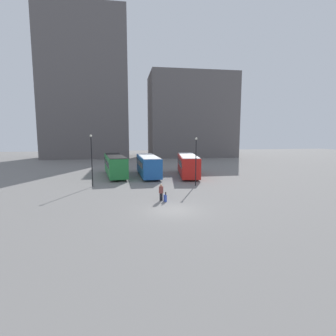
{
  "coord_description": "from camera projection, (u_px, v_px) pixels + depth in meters",
  "views": [
    {
      "loc": [
        -3.87,
        -21.14,
        6.43
      ],
      "look_at": [
        1.34,
        11.09,
        2.13
      ],
      "focal_mm": 28.0,
      "sensor_mm": 36.0,
      "label": 1
    }
  ],
  "objects": [
    {
      "name": "ground_plane",
      "position": [
        173.0,
        210.0,
        22.15
      ],
      "size": [
        160.0,
        160.0,
        0.0
      ],
      "primitive_type": "plane",
      "color": "slate"
    },
    {
      "name": "building_block_left",
      "position": [
        86.0,
        86.0,
        69.22
      ],
      "size": [
        21.9,
        12.63,
        37.66
      ],
      "color": "#5B5656",
      "rests_on": "ground_plane"
    },
    {
      "name": "building_block_right",
      "position": [
        191.0,
        116.0,
        74.73
      ],
      "size": [
        23.38,
        14.87,
        22.7
      ],
      "color": "#5B5656",
      "rests_on": "ground_plane"
    },
    {
      "name": "bus_0",
      "position": [
        115.0,
        165.0,
        39.84
      ],
      "size": [
        3.96,
        11.19,
        3.16
      ],
      "rotation": [
        0.0,
        0.0,
        1.7
      ],
      "color": "#237A38",
      "rests_on": "ground_plane"
    },
    {
      "name": "bus_1",
      "position": [
        148.0,
        165.0,
        39.69
      ],
      "size": [
        3.05,
        10.4,
        3.1
      ],
      "rotation": [
        0.0,
        0.0,
        1.61
      ],
      "color": "#1E56A3",
      "rests_on": "ground_plane"
    },
    {
      "name": "bus_2",
      "position": [
        188.0,
        164.0,
        40.13
      ],
      "size": [
        4.05,
        11.05,
        3.18
      ],
      "rotation": [
        0.0,
        0.0,
        1.43
      ],
      "color": "red",
      "rests_on": "ground_plane"
    },
    {
      "name": "traveler",
      "position": [
        161.0,
        191.0,
        25.15
      ],
      "size": [
        0.51,
        0.51,
        1.65
      ],
      "rotation": [
        0.0,
        0.0,
        1.79
      ],
      "color": "black",
      "rests_on": "ground_plane"
    },
    {
      "name": "suitcase",
      "position": [
        165.0,
        198.0,
        24.91
      ],
      "size": [
        0.28,
        0.4,
        0.95
      ],
      "rotation": [
        0.0,
        0.0,
        1.79
      ],
      "color": "#334CB2",
      "rests_on": "ground_plane"
    },
    {
      "name": "lamp_post_0",
      "position": [
        92.0,
        157.0,
        31.46
      ],
      "size": [
        0.28,
        0.28,
        6.32
      ],
      "color": "black",
      "rests_on": "ground_plane"
    },
    {
      "name": "lamp_post_1",
      "position": [
        196.0,
        158.0,
        32.12
      ],
      "size": [
        0.28,
        0.28,
        5.95
      ],
      "color": "black",
      "rests_on": "ground_plane"
    }
  ]
}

